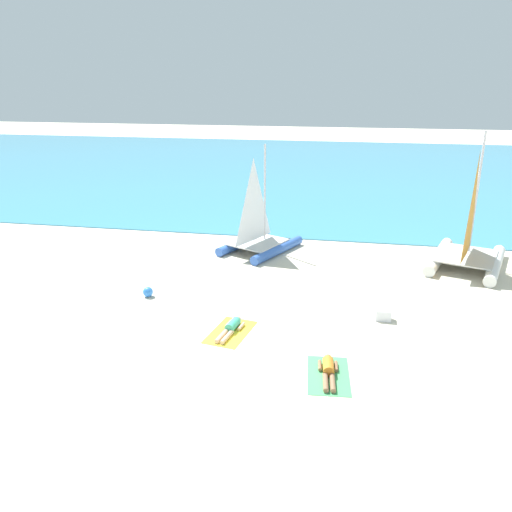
{
  "coord_description": "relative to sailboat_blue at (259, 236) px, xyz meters",
  "views": [
    {
      "loc": [
        3.27,
        -12.56,
        7.49
      ],
      "look_at": [
        0.0,
        5.02,
        1.2
      ],
      "focal_mm": 35.9,
      "sensor_mm": 36.0,
      "label": 1
    }
  ],
  "objects": [
    {
      "name": "sunbather_left",
      "position": [
        0.54,
        -7.8,
        -0.58
      ],
      "size": [
        0.67,
        1.56,
        0.3
      ],
      "rotation": [
        0.0,
        0.0,
        -0.18
      ],
      "color": "#3FB28C",
      "rests_on": "towel_left"
    },
    {
      "name": "sailboat_blue",
      "position": [
        0.0,
        0.0,
        0.0
      ],
      "size": [
        3.64,
        4.27,
        4.74
      ],
      "rotation": [
        0.0,
        0.0,
        -0.44
      ],
      "color": "blue",
      "rests_on": "ground"
    },
    {
      "name": "cooler_box",
      "position": [
        5.22,
        -6.1,
        -0.53
      ],
      "size": [
        0.5,
        0.36,
        0.36
      ],
      "primitive_type": "cube",
      "color": "white",
      "rests_on": "ground"
    },
    {
      "name": "ocean_water",
      "position": [
        0.63,
        22.08,
        -0.68
      ],
      "size": [
        120.0,
        40.0,
        0.05
      ],
      "primitive_type": "cube",
      "color": "teal",
      "rests_on": "ground"
    },
    {
      "name": "sunbather_right",
      "position": [
        3.64,
        -9.68,
        -0.58
      ],
      "size": [
        0.58,
        1.57,
        0.3
      ],
      "rotation": [
        0.0,
        0.0,
        0.08
      ],
      "color": "orange",
      "rests_on": "towel_right"
    },
    {
      "name": "towel_left",
      "position": [
        0.53,
        -7.86,
        -0.7
      ],
      "size": [
        1.42,
        2.06,
        0.01
      ],
      "primitive_type": "cube",
      "rotation": [
        0.0,
        0.0,
        -0.18
      ],
      "color": "yellow",
      "rests_on": "ground"
    },
    {
      "name": "towel_right",
      "position": [
        3.64,
        -9.75,
        -0.7
      ],
      "size": [
        1.26,
        1.99,
        0.01
      ],
      "primitive_type": "cube",
      "rotation": [
        0.0,
        0.0,
        0.08
      ],
      "color": "#4CB266",
      "rests_on": "ground"
    },
    {
      "name": "sailboat_white",
      "position": [
        8.82,
        -0.45,
        0.11
      ],
      "size": [
        3.87,
        4.84,
        5.5
      ],
      "rotation": [
        0.0,
        0.0,
        -0.32
      ],
      "color": "white",
      "rests_on": "ground"
    },
    {
      "name": "beach_ball",
      "position": [
        -3.01,
        -5.75,
        -0.52
      ],
      "size": [
        0.37,
        0.37,
        0.37
      ],
      "primitive_type": "sphere",
      "color": "#337FE5",
      "rests_on": "ground"
    },
    {
      "name": "ground_plane",
      "position": [
        0.63,
        0.92,
        -0.71
      ],
      "size": [
        120.0,
        120.0,
        0.0
      ],
      "primitive_type": "plane",
      "color": "beige"
    }
  ]
}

